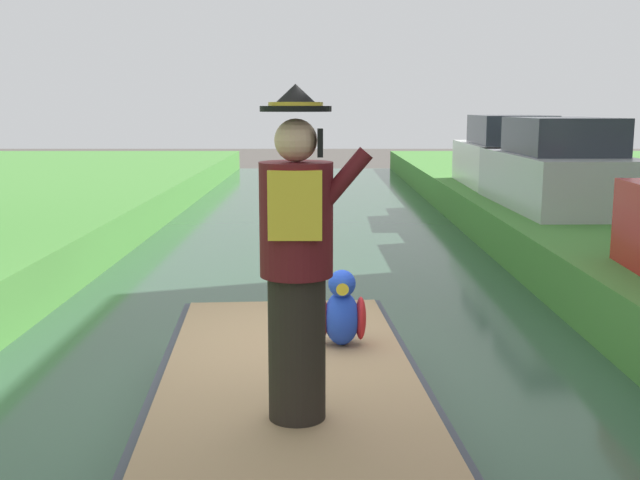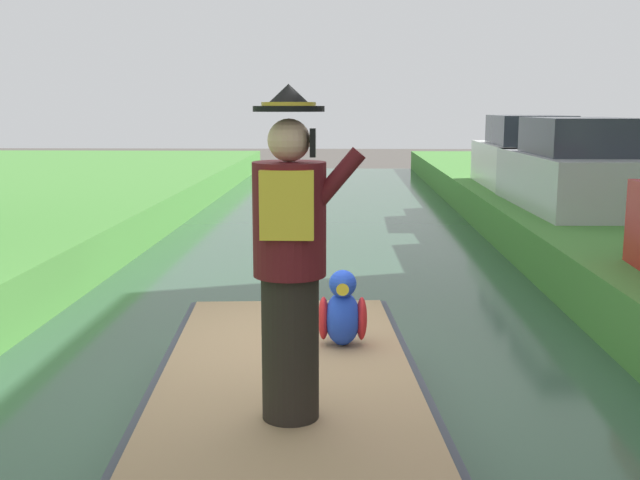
% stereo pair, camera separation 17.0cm
% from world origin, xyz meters
% --- Properties ---
extents(ground_plane, '(80.00, 80.00, 0.00)m').
position_xyz_m(ground_plane, '(0.00, 0.00, 0.00)').
color(ground_plane, '#4C4742').
extents(canal_water, '(5.81, 48.00, 0.10)m').
position_xyz_m(canal_water, '(0.00, 0.00, 0.05)').
color(canal_water, '#33513D').
rests_on(canal_water, ground).
extents(boat, '(2.08, 4.31, 0.61)m').
position_xyz_m(boat, '(0.00, -0.86, 0.40)').
color(boat, '#333842').
rests_on(boat, canal_water).
extents(person_pirate, '(0.61, 0.42, 1.85)m').
position_xyz_m(person_pirate, '(0.07, -1.57, 1.64)').
color(person_pirate, black).
rests_on(person_pirate, boat).
extents(parrot_plush, '(0.36, 0.34, 0.57)m').
position_xyz_m(parrot_plush, '(0.36, -0.22, 0.95)').
color(parrot_plush, blue).
rests_on(parrot_plush, boat).
extents(parked_car_silver, '(1.79, 4.04, 1.50)m').
position_xyz_m(parked_car_silver, '(4.18, 7.21, 1.40)').
color(parked_car_silver, '#B7B7BC').
rests_on(parked_car_silver, grass_bank_far).
extents(parked_car_white, '(1.76, 4.03, 1.50)m').
position_xyz_m(parked_car_white, '(4.18, 10.66, 1.40)').
color(parked_car_white, white).
rests_on(parked_car_white, grass_bank_far).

